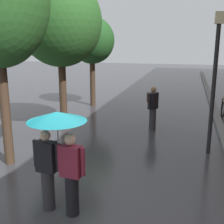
{
  "coord_description": "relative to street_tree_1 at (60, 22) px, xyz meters",
  "views": [
    {
      "loc": [
        1.89,
        -4.8,
        3.3
      ],
      "look_at": [
        -0.17,
        2.83,
        1.35
      ],
      "focal_mm": 45.77,
      "sensor_mm": 36.0,
      "label": 1
    }
  ],
  "objects": [
    {
      "name": "couple_under_umbrella",
      "position": [
        2.35,
        -5.34,
        -2.62
      ],
      "size": [
        1.13,
        1.12,
        2.05
      ],
      "color": "#2D2D33",
      "rests_on": "ground"
    },
    {
      "name": "street_tree_1",
      "position": [
        0.0,
        0.0,
        0.0
      ],
      "size": [
        3.07,
        3.07,
        5.63
      ],
      "color": "#473323",
      "rests_on": "ground"
    },
    {
      "name": "pedestrian_walking_midground",
      "position": [
        3.4,
        0.61,
        -3.1
      ],
      "size": [
        0.43,
        0.54,
        1.66
      ],
      "color": "#2D2D33",
      "rests_on": "ground"
    },
    {
      "name": "street_lamp_post",
      "position": [
        5.37,
        -1.34,
        -1.58
      ],
      "size": [
        0.24,
        0.24,
        4.1
      ],
      "color": "black",
      "rests_on": "ground"
    },
    {
      "name": "street_tree_2",
      "position": [
        -0.2,
        4.11,
        -0.64
      ],
      "size": [
        2.29,
        2.29,
        4.55
      ],
      "color": "#473323",
      "rests_on": "ground"
    },
    {
      "name": "kerb_strip",
      "position": [
        5.97,
        4.81,
        -3.92
      ],
      "size": [
        0.3,
        36.0,
        0.12
      ],
      "primitive_type": "cube",
      "color": "slate",
      "rests_on": "ground"
    },
    {
      "name": "ground_plane",
      "position": [
        2.77,
        -5.19,
        -3.98
      ],
      "size": [
        80.0,
        80.0,
        0.0
      ],
      "primitive_type": "plane",
      "color": "#38383D"
    }
  ]
}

